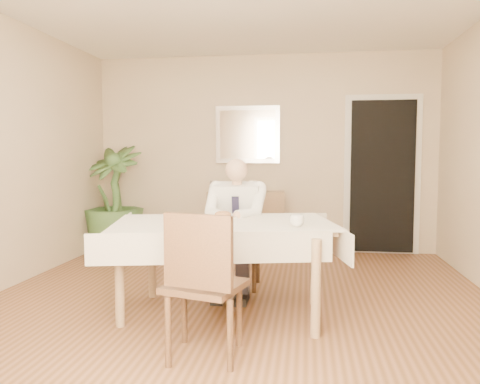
# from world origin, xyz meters

# --- Properties ---
(room) EXTENTS (5.00, 5.02, 2.60)m
(room) POSITION_xyz_m (0.00, 0.00, 1.30)
(room) COLOR brown
(room) RESTS_ON ground
(window) EXTENTS (1.34, 0.04, 1.44)m
(window) POSITION_xyz_m (0.00, -2.47, 1.45)
(window) COLOR silver
(window) RESTS_ON room
(doorway) EXTENTS (0.96, 0.07, 2.10)m
(doorway) POSITION_xyz_m (1.55, 2.46, 1.00)
(doorway) COLOR silver
(doorway) RESTS_ON ground
(mirror) EXTENTS (0.86, 0.04, 0.76)m
(mirror) POSITION_xyz_m (-0.20, 2.47, 1.55)
(mirror) COLOR silver
(mirror) RESTS_ON room
(dining_table) EXTENTS (1.93, 1.38, 0.75)m
(dining_table) POSITION_xyz_m (-0.06, -0.14, 0.67)
(dining_table) COLOR #957552
(dining_table) RESTS_ON ground
(chair_far) EXTENTS (0.44, 0.44, 0.86)m
(chair_far) POSITION_xyz_m (-0.06, 0.73, 0.48)
(chair_far) COLOR #482C18
(chair_far) RESTS_ON ground
(chair_near) EXTENTS (0.54, 0.55, 0.94)m
(chair_near) POSITION_xyz_m (-0.04, -1.01, 0.53)
(chair_near) COLOR #482C18
(chair_near) RESTS_ON ground
(seated_man) EXTENTS (0.48, 0.72, 1.24)m
(seated_man) POSITION_xyz_m (-0.06, 0.45, 0.69)
(seated_man) COLOR white
(seated_man) RESTS_ON ground
(plate) EXTENTS (0.26, 0.26, 0.02)m
(plate) POSITION_xyz_m (-0.11, 0.08, 0.76)
(plate) COLOR white
(plate) RESTS_ON dining_table
(food) EXTENTS (0.14, 0.14, 0.06)m
(food) POSITION_xyz_m (-0.11, 0.08, 0.78)
(food) COLOR brown
(food) RESTS_ON dining_table
(knife) EXTENTS (0.01, 0.13, 0.01)m
(knife) POSITION_xyz_m (-0.07, 0.02, 0.78)
(knife) COLOR silver
(knife) RESTS_ON dining_table
(fork) EXTENTS (0.01, 0.13, 0.01)m
(fork) POSITION_xyz_m (-0.15, 0.02, 0.78)
(fork) COLOR silver
(fork) RESTS_ON dining_table
(coffee_mug) EXTENTS (0.14, 0.14, 0.09)m
(coffee_mug) POSITION_xyz_m (0.52, -0.32, 0.80)
(coffee_mug) COLOR white
(coffee_mug) RESTS_ON dining_table
(sideboard) EXTENTS (1.03, 0.43, 0.80)m
(sideboard) POSITION_xyz_m (-0.20, 2.32, 0.40)
(sideboard) COLOR #957552
(sideboard) RESTS_ON ground
(photo_frame_left) EXTENTS (0.10, 0.02, 0.14)m
(photo_frame_left) POSITION_xyz_m (-0.64, 2.33, 0.87)
(photo_frame_left) COLOR silver
(photo_frame_left) RESTS_ON sideboard
(photo_frame_center) EXTENTS (0.10, 0.02, 0.14)m
(photo_frame_center) POSITION_xyz_m (-0.34, 2.33, 0.87)
(photo_frame_center) COLOR silver
(photo_frame_center) RESTS_ON sideboard
(photo_frame_right) EXTENTS (0.10, 0.02, 0.14)m
(photo_frame_right) POSITION_xyz_m (-0.12, 2.38, 0.87)
(photo_frame_right) COLOR silver
(photo_frame_right) RESTS_ON sideboard
(potted_palm) EXTENTS (0.98, 0.98, 1.41)m
(potted_palm) POSITION_xyz_m (-1.95, 2.10, 0.70)
(potted_palm) COLOR #355526
(potted_palm) RESTS_ON ground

